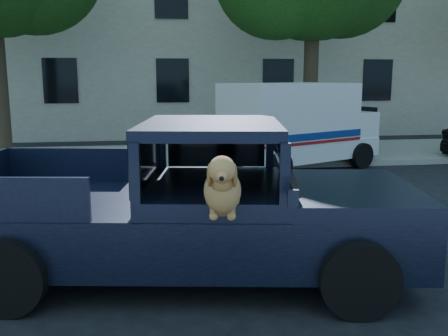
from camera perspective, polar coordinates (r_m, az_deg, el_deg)
The scene contains 6 objects.
ground at distance 5.79m, azimuth -9.10°, elevation -14.35°, with size 120.00×120.00×0.00m, color black.
far_sidewalk at distance 14.64m, azimuth -8.84°, elevation 1.28°, with size 60.00×4.00×0.15m, color gray.
lane_stripes at distance 9.18m, azimuth 3.68°, elevation -4.69°, with size 21.60×0.14×0.01m, color silver, non-canonical shape.
building_main at distance 22.04m, azimuth -0.98°, elevation 16.06°, with size 26.00×6.00×9.00m, color beige.
pickup_truck at distance 6.06m, azimuth -4.68°, elevation -6.61°, with size 5.55×3.11×1.89m.
mail_truck at distance 13.07m, azimuth 8.32°, elevation 4.11°, with size 4.43×3.37×2.21m.
Camera 1 is at (0.11, -5.25, 2.44)m, focal length 40.00 mm.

